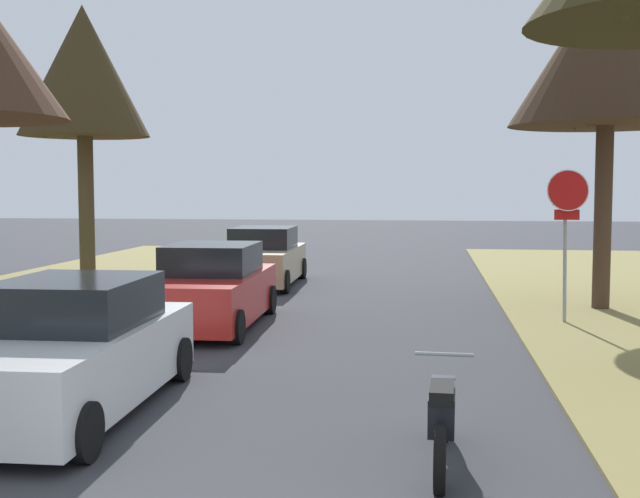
{
  "coord_description": "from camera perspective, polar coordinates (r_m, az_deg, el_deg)",
  "views": [
    {
      "loc": [
        1.96,
        -4.17,
        2.68
      ],
      "look_at": [
        0.34,
        7.86,
        1.73
      ],
      "focal_mm": 44.77,
      "sensor_mm": 36.0,
      "label": 1
    }
  ],
  "objects": [
    {
      "name": "stop_sign_far",
      "position": [
        16.13,
        17.24,
        2.53
      ],
      "size": [
        0.81,
        0.38,
        2.96
      ],
      "color": "#9EA0A5",
      "rests_on": "grass_verge_right"
    },
    {
      "name": "street_tree_right_mid_b",
      "position": [
        18.46,
        19.86,
        13.36
      ],
      "size": [
        4.11,
        4.11,
        7.27
      ],
      "color": "#473425",
      "rests_on": "grass_verge_right"
    },
    {
      "name": "street_tree_left_mid_b",
      "position": [
        19.35,
        -16.56,
        11.93
      ],
      "size": [
        2.95,
        2.95,
        6.75
      ],
      "color": "#473C23",
      "rests_on": "grass_verge_left"
    },
    {
      "name": "parked_sedan_white",
      "position": [
        10.01,
        -17.44,
        -6.99
      ],
      "size": [
        2.04,
        4.44,
        1.57
      ],
      "color": "white",
      "rests_on": "ground"
    },
    {
      "name": "parked_sedan_red",
      "position": [
        15.45,
        -7.83,
        -2.84
      ],
      "size": [
        2.04,
        4.44,
        1.57
      ],
      "color": "red",
      "rests_on": "ground"
    },
    {
      "name": "parked_sedan_tan",
      "position": [
        21.81,
        -4.12,
        -0.68
      ],
      "size": [
        2.04,
        4.44,
        1.57
      ],
      "color": "tan",
      "rests_on": "ground"
    },
    {
      "name": "parked_motorcycle",
      "position": [
        7.89,
        8.72,
        -11.72
      ],
      "size": [
        0.6,
        2.05,
        0.97
      ],
      "color": "black",
      "rests_on": "ground"
    }
  ]
}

